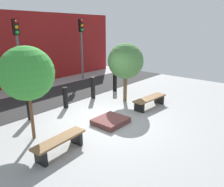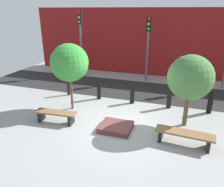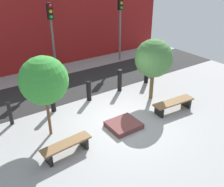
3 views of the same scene
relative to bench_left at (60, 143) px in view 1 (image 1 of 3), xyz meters
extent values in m
plane|color=#979797|center=(2.36, 0.55, -0.32)|extent=(18.00, 18.00, 0.00)
cube|color=#252525|center=(2.36, 4.51, -0.31)|extent=(18.00, 3.04, 0.01)
cube|color=maroon|center=(2.36, 7.90, 1.79)|extent=(16.20, 0.50, 4.21)
cube|color=black|center=(-0.62, -0.05, -0.12)|extent=(0.13, 0.42, 0.39)
cube|color=black|center=(0.62, 0.05, -0.12)|extent=(0.13, 0.42, 0.39)
cube|color=brown|center=(0.00, 0.00, 0.10)|extent=(1.64, 0.54, 0.06)
cube|color=black|center=(3.98, 0.06, -0.13)|extent=(0.13, 0.47, 0.38)
cube|color=black|center=(5.45, -0.06, -0.13)|extent=(0.13, 0.47, 0.38)
cube|color=brown|center=(4.72, 0.00, 0.10)|extent=(1.86, 0.60, 0.06)
cube|color=brown|center=(2.36, 0.20, -0.22)|extent=(1.13, 0.99, 0.19)
cylinder|color=brown|center=(0.00, 1.33, 0.49)|extent=(0.10, 0.10, 1.62)
sphere|color=green|center=(0.00, 1.33, 1.74)|extent=(1.57, 1.57, 1.57)
cylinder|color=brown|center=(4.72, 1.33, 0.40)|extent=(0.17, 0.17, 1.44)
sphere|color=#467A3E|center=(4.72, 1.33, 1.56)|extent=(1.60, 1.60, 1.60)
cylinder|color=black|center=(0.70, 2.74, 0.21)|extent=(0.20, 0.20, 1.06)
cylinder|color=black|center=(2.36, 2.74, 0.13)|extent=(0.21, 0.21, 0.90)
cylinder|color=black|center=(4.02, 2.74, 0.21)|extent=(0.20, 0.20, 1.06)
cylinder|color=black|center=(5.68, 2.74, 0.18)|extent=(0.21, 0.21, 1.00)
cylinder|color=#5B5B5B|center=(2.36, 6.33, 1.54)|extent=(0.12, 0.12, 3.72)
cube|color=black|center=(2.36, 6.33, 3.01)|extent=(0.28, 0.16, 0.78)
sphere|color=red|center=(2.36, 6.22, 3.27)|extent=(0.17, 0.17, 0.17)
sphere|color=orange|center=(2.36, 6.22, 3.01)|extent=(0.17, 0.17, 0.17)
sphere|color=green|center=(2.36, 6.22, 2.75)|extent=(0.17, 0.17, 0.17)
cylinder|color=slate|center=(6.62, 6.33, 1.59)|extent=(0.12, 0.12, 3.82)
cube|color=black|center=(6.62, 6.33, 3.11)|extent=(0.28, 0.16, 0.78)
sphere|color=red|center=(6.62, 6.22, 3.37)|extent=(0.17, 0.17, 0.17)
sphere|color=orange|center=(6.62, 6.22, 3.11)|extent=(0.17, 0.17, 0.17)
sphere|color=green|center=(6.62, 6.22, 2.85)|extent=(0.17, 0.17, 0.17)
camera|label=1|loc=(-3.11, -4.49, 3.00)|focal=35.00mm
camera|label=2|loc=(4.41, -6.45, 3.78)|focal=35.00mm
camera|label=3|loc=(-2.30, -5.83, 4.93)|focal=40.00mm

